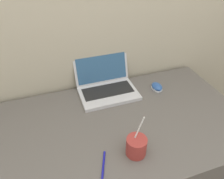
{
  "coord_description": "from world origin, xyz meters",
  "views": [
    {
      "loc": [
        -0.26,
        -0.36,
        1.55
      ],
      "look_at": [
        0.05,
        0.54,
        0.85
      ],
      "focal_mm": 35.0,
      "sensor_mm": 36.0,
      "label": 1
    }
  ],
  "objects_px": {
    "laptop": "(106,83)",
    "computer_mouse": "(157,87)",
    "drink_cup": "(136,146)",
    "pen": "(103,165)"
  },
  "relations": [
    {
      "from": "laptop",
      "to": "computer_mouse",
      "type": "distance_m",
      "value": 0.31
    },
    {
      "from": "drink_cup",
      "to": "pen",
      "type": "relative_size",
      "value": 1.55
    },
    {
      "from": "drink_cup",
      "to": "computer_mouse",
      "type": "xyz_separation_m",
      "value": [
        0.31,
        0.39,
        -0.03
      ]
    },
    {
      "from": "laptop",
      "to": "drink_cup",
      "type": "distance_m",
      "value": 0.48
    },
    {
      "from": "laptop",
      "to": "pen",
      "type": "distance_m",
      "value": 0.53
    },
    {
      "from": "computer_mouse",
      "to": "pen",
      "type": "distance_m",
      "value": 0.62
    },
    {
      "from": "pen",
      "to": "laptop",
      "type": "bearing_deg",
      "value": 71.04
    },
    {
      "from": "computer_mouse",
      "to": "pen",
      "type": "xyz_separation_m",
      "value": [
        -0.46,
        -0.41,
        -0.01
      ]
    },
    {
      "from": "laptop",
      "to": "computer_mouse",
      "type": "height_order",
      "value": "laptop"
    },
    {
      "from": "drink_cup",
      "to": "pen",
      "type": "distance_m",
      "value": 0.16
    }
  ]
}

